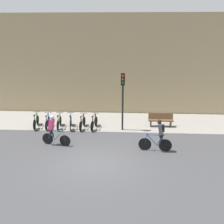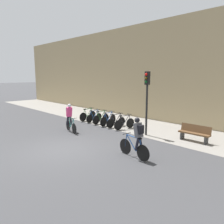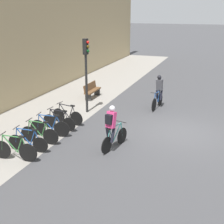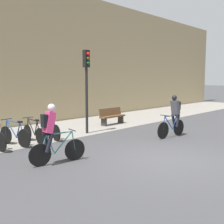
{
  "view_description": "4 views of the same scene",
  "coord_description": "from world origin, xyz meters",
  "px_view_note": "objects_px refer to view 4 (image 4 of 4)",
  "views": [
    {
      "loc": [
        1.57,
        -12.5,
        6.26
      ],
      "look_at": [
        0.57,
        3.82,
        1.54
      ],
      "focal_mm": 45.0,
      "sensor_mm": 36.0,
      "label": 1
    },
    {
      "loc": [
        8.87,
        -5.24,
        3.52
      ],
      "look_at": [
        -0.05,
        3.35,
        1.43
      ],
      "focal_mm": 35.0,
      "sensor_mm": 36.0,
      "label": 2
    },
    {
      "loc": [
        -12.84,
        -1.53,
        5.13
      ],
      "look_at": [
        -0.64,
        2.93,
        0.8
      ],
      "focal_mm": 50.0,
      "sensor_mm": 36.0,
      "label": 3
    },
    {
      "loc": [
        -7.3,
        -4.47,
        2.47
      ],
      "look_at": [
        -0.27,
        2.06,
        1.34
      ],
      "focal_mm": 45.0,
      "sensor_mm": 36.0,
      "label": 4
    }
  ],
  "objects_px": {
    "cyclist_grey": "(174,115)",
    "parked_bike_5": "(50,130)",
    "parked_bike_3": "(15,135)",
    "bench": "(112,116)",
    "cyclist_pink": "(52,132)",
    "traffic_light_pole": "(87,76)",
    "parked_bike_4": "(33,132)"
  },
  "relations": [
    {
      "from": "cyclist_grey",
      "to": "parked_bike_5",
      "type": "bearing_deg",
      "value": 138.65
    },
    {
      "from": "cyclist_grey",
      "to": "parked_bike_3",
      "type": "relative_size",
      "value": 1.04
    },
    {
      "from": "cyclist_grey",
      "to": "bench",
      "type": "xyz_separation_m",
      "value": [
        0.56,
        4.15,
        -0.48
      ]
    },
    {
      "from": "bench",
      "to": "cyclist_pink",
      "type": "bearing_deg",
      "value": -150.53
    },
    {
      "from": "cyclist_pink",
      "to": "bench",
      "type": "distance_m",
      "value": 7.42
    },
    {
      "from": "cyclist_grey",
      "to": "traffic_light_pole",
      "type": "distance_m",
      "value": 4.2
    },
    {
      "from": "cyclist_pink",
      "to": "parked_bike_4",
      "type": "relative_size",
      "value": 1.07
    },
    {
      "from": "traffic_light_pole",
      "to": "cyclist_pink",
      "type": "bearing_deg",
      "value": -144.26
    },
    {
      "from": "cyclist_pink",
      "to": "parked_bike_5",
      "type": "xyz_separation_m",
      "value": [
        1.97,
        2.93,
        -0.55
      ]
    },
    {
      "from": "cyclist_grey",
      "to": "parked_bike_4",
      "type": "height_order",
      "value": "cyclist_grey"
    },
    {
      "from": "cyclist_grey",
      "to": "parked_bike_5",
      "type": "height_order",
      "value": "cyclist_grey"
    },
    {
      "from": "cyclist_pink",
      "to": "parked_bike_3",
      "type": "relative_size",
      "value": 1.02
    },
    {
      "from": "cyclist_pink",
      "to": "bench",
      "type": "xyz_separation_m",
      "value": [
        6.45,
        3.64,
        -0.48
      ]
    },
    {
      "from": "cyclist_grey",
      "to": "parked_bike_5",
      "type": "xyz_separation_m",
      "value": [
        -3.91,
        3.44,
        -0.55
      ]
    },
    {
      "from": "cyclist_pink",
      "to": "bench",
      "type": "relative_size",
      "value": 1.06
    },
    {
      "from": "parked_bike_4",
      "to": "parked_bike_5",
      "type": "relative_size",
      "value": 1.0
    },
    {
      "from": "parked_bike_3",
      "to": "parked_bike_4",
      "type": "bearing_deg",
      "value": -0.02
    },
    {
      "from": "parked_bike_5",
      "to": "bench",
      "type": "relative_size",
      "value": 1.0
    },
    {
      "from": "cyclist_pink",
      "to": "parked_bike_4",
      "type": "distance_m",
      "value": 3.21
    },
    {
      "from": "cyclist_grey",
      "to": "parked_bike_4",
      "type": "relative_size",
      "value": 1.08
    },
    {
      "from": "cyclist_pink",
      "to": "parked_bike_3",
      "type": "height_order",
      "value": "cyclist_pink"
    },
    {
      "from": "cyclist_pink",
      "to": "parked_bike_5",
      "type": "relative_size",
      "value": 1.06
    },
    {
      "from": "cyclist_pink",
      "to": "cyclist_grey",
      "type": "height_order",
      "value": "cyclist_grey"
    },
    {
      "from": "cyclist_pink",
      "to": "parked_bike_4",
      "type": "height_order",
      "value": "cyclist_pink"
    },
    {
      "from": "parked_bike_4",
      "to": "bench",
      "type": "height_order",
      "value": "parked_bike_4"
    },
    {
      "from": "parked_bike_4",
      "to": "cyclist_pink",
      "type": "bearing_deg",
      "value": -112.05
    },
    {
      "from": "traffic_light_pole",
      "to": "bench",
      "type": "height_order",
      "value": "traffic_light_pole"
    },
    {
      "from": "parked_bike_4",
      "to": "traffic_light_pole",
      "type": "bearing_deg",
      "value": -3.2
    },
    {
      "from": "parked_bike_3",
      "to": "traffic_light_pole",
      "type": "bearing_deg",
      "value": -2.48
    },
    {
      "from": "parked_bike_4",
      "to": "parked_bike_5",
      "type": "xyz_separation_m",
      "value": [
        0.79,
        0.0,
        0.01
      ]
    },
    {
      "from": "cyclist_pink",
      "to": "parked_bike_5",
      "type": "distance_m",
      "value": 3.58
    },
    {
      "from": "parked_bike_4",
      "to": "traffic_light_pole",
      "type": "height_order",
      "value": "traffic_light_pole"
    }
  ]
}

